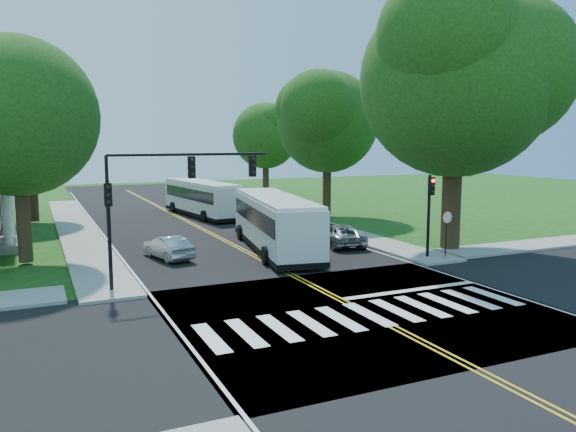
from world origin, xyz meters
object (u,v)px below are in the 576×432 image
bus_lead (275,222)px  bus_follow (202,198)px  signal_nw (165,187)px  dark_sedan (319,232)px  signal_ne (430,205)px  suv (340,235)px  hatchback (168,248)px

bus_lead → bus_follow: size_ratio=1.08×
signal_nw → dark_sedan: bearing=32.9°
signal_nw → dark_sedan: 13.87m
bus_lead → dark_sedan: (3.70, 1.52, -1.06)m
dark_sedan → signal_ne: bearing=95.9°
signal_ne → suv: signal_ne is taller
bus_follow → signal_ne: bearing=99.1°
signal_ne → bus_lead: (-6.54, 5.72, -1.29)m
signal_nw → hatchback: size_ratio=1.89×
signal_ne → bus_lead: bearing=138.8°
bus_lead → hatchback: size_ratio=3.29×
signal_nw → bus_follow: signal_nw is taller
signal_ne → hatchback: 14.19m
suv → bus_lead: bearing=6.9°
signal_ne → dark_sedan: bearing=111.4°
bus_follow → suv: bearing=96.6°
bus_lead → suv: 4.33m
bus_lead → hatchback: (-6.18, 0.12, -1.04)m
signal_nw → signal_ne: 14.13m
signal_ne → bus_lead: 8.78m
signal_nw → signal_ne: (14.06, 0.01, -1.41)m
signal_nw → suv: signal_nw is taller
bus_lead → bus_follow: (0.29, 16.37, -0.12)m
bus_lead → dark_sedan: bearing=-147.8°
suv → signal_nw: bearing=35.1°
signal_ne → bus_follow: size_ratio=0.38×
hatchback → bus_follow: bearing=-124.6°
bus_follow → dark_sedan: bearing=96.2°
signal_ne → hatchback: size_ratio=1.16×
hatchback → suv: bearing=165.3°
signal_nw → dark_sedan: (11.22, 7.25, -3.77)m
signal_nw → bus_lead: bearing=37.3°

